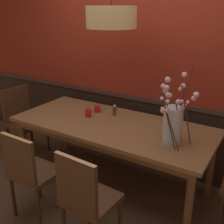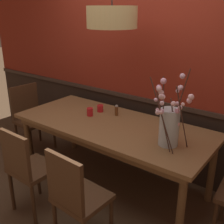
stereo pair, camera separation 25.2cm
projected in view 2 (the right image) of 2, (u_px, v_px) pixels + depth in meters
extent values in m
plane|color=brown|center=(112.00, 184.00, 3.30)|extent=(24.00, 24.00, 0.00)
cube|color=#2D2119|center=(142.00, 132.00, 3.62)|extent=(5.77, 0.12, 0.89)
cube|color=#3E2E24|center=(143.00, 98.00, 3.45)|extent=(5.77, 0.14, 0.05)
cube|color=maroon|center=(147.00, 17.00, 3.12)|extent=(5.77, 0.12, 1.94)
cube|color=olive|center=(112.00, 125.00, 3.03)|extent=(2.19, 0.95, 0.04)
cube|color=brown|center=(112.00, 130.00, 3.05)|extent=(2.09, 0.84, 0.08)
cylinder|color=brown|center=(28.00, 144.00, 3.45)|extent=(0.07, 0.07, 0.74)
cylinder|color=brown|center=(181.00, 212.00, 2.31)|extent=(0.07, 0.07, 0.74)
cylinder|color=brown|center=(73.00, 125.00, 4.02)|extent=(0.07, 0.07, 0.74)
cylinder|color=brown|center=(212.00, 171.00, 2.89)|extent=(0.07, 0.07, 0.74)
cube|color=#4C301C|center=(82.00, 198.00, 2.34)|extent=(0.43, 0.41, 0.04)
cube|color=#4C301C|center=(65.00, 183.00, 2.12)|extent=(0.39, 0.05, 0.45)
cylinder|color=#412917|center=(83.00, 202.00, 2.65)|extent=(0.04, 0.04, 0.43)
cylinder|color=#412917|center=(111.00, 219.00, 2.44)|extent=(0.04, 0.04, 0.43)
cylinder|color=#412917|center=(55.00, 222.00, 2.41)|extent=(0.04, 0.04, 0.43)
cube|color=#4C301C|center=(34.00, 121.00, 3.95)|extent=(0.47, 0.48, 0.04)
cube|color=#4C301C|center=(25.00, 101.00, 3.99)|extent=(0.07, 0.42, 0.47)
cylinder|color=#412917|center=(54.00, 135.00, 4.05)|extent=(0.04, 0.04, 0.42)
cylinder|color=#412917|center=(31.00, 144.00, 3.78)|extent=(0.04, 0.04, 0.42)
cylinder|color=#412917|center=(39.00, 128.00, 4.29)|extent=(0.04, 0.04, 0.42)
cylinder|color=#412917|center=(17.00, 136.00, 4.02)|extent=(0.04, 0.04, 0.42)
cube|color=#4C301C|center=(34.00, 169.00, 2.74)|extent=(0.42, 0.39, 0.04)
cube|color=#4C301C|center=(15.00, 155.00, 2.53)|extent=(0.39, 0.04, 0.42)
cylinder|color=#412917|center=(38.00, 176.00, 3.05)|extent=(0.04, 0.04, 0.45)
cylinder|color=#412917|center=(60.00, 188.00, 2.84)|extent=(0.04, 0.04, 0.45)
cylinder|color=#412917|center=(12.00, 191.00, 2.81)|extent=(0.04, 0.04, 0.45)
cylinder|color=#412917|center=(34.00, 205.00, 2.60)|extent=(0.04, 0.04, 0.45)
cube|color=#4C301C|center=(171.00, 134.00, 3.54)|extent=(0.43, 0.42, 0.04)
cube|color=#4C301C|center=(178.00, 113.00, 3.60)|extent=(0.39, 0.05, 0.41)
cylinder|color=#412917|center=(177.00, 160.00, 3.39)|extent=(0.04, 0.04, 0.42)
cylinder|color=#412917|center=(151.00, 152.00, 3.58)|extent=(0.04, 0.04, 0.42)
cylinder|color=#412917|center=(187.00, 149.00, 3.66)|extent=(0.04, 0.04, 0.42)
cylinder|color=#412917|center=(162.00, 142.00, 3.85)|extent=(0.04, 0.04, 0.42)
cube|color=#4C301C|center=(128.00, 121.00, 3.95)|extent=(0.48, 0.42, 0.04)
cube|color=#4C301C|center=(136.00, 102.00, 3.99)|extent=(0.43, 0.06, 0.43)
cylinder|color=#412917|center=(132.00, 144.00, 3.79)|extent=(0.04, 0.04, 0.43)
cylinder|color=#412917|center=(110.00, 136.00, 4.03)|extent=(0.04, 0.04, 0.43)
cylinder|color=#412917|center=(145.00, 136.00, 4.03)|extent=(0.04, 0.04, 0.43)
cylinder|color=#412917|center=(124.00, 129.00, 4.27)|extent=(0.04, 0.04, 0.43)
cylinder|color=#412917|center=(214.00, 223.00, 2.38)|extent=(0.04, 0.04, 0.45)
cylinder|color=#412917|center=(223.00, 201.00, 2.65)|extent=(0.04, 0.04, 0.45)
cylinder|color=silver|center=(169.00, 127.00, 2.50)|extent=(0.18, 0.18, 0.34)
cylinder|color=silver|center=(168.00, 140.00, 2.54)|extent=(0.16, 0.16, 0.08)
cylinder|color=#472D23|center=(178.00, 106.00, 2.49)|extent=(0.17, 0.02, 0.70)
sphere|color=#EDB9D0|center=(178.00, 91.00, 2.46)|extent=(0.04, 0.04, 0.04)
sphere|color=#EDBBCC|center=(180.00, 88.00, 2.43)|extent=(0.05, 0.05, 0.05)
sphere|color=#EDB9CF|center=(183.00, 76.00, 2.46)|extent=(0.05, 0.05, 0.05)
cylinder|color=#472D23|center=(163.00, 112.00, 2.45)|extent=(0.08, 0.06, 0.63)
sphere|color=#F5AAD0|center=(159.00, 87.00, 2.36)|extent=(0.05, 0.05, 0.05)
sphere|color=#F0A6C2|center=(163.00, 81.00, 2.34)|extent=(0.05, 0.05, 0.05)
sphere|color=beige|center=(161.00, 93.00, 2.40)|extent=(0.05, 0.05, 0.05)
cylinder|color=#472D23|center=(163.00, 122.00, 2.41)|extent=(0.21, 0.09, 0.49)
sphere|color=beige|center=(158.00, 112.00, 2.37)|extent=(0.04, 0.04, 0.04)
sphere|color=silver|center=(162.00, 103.00, 2.29)|extent=(0.04, 0.04, 0.04)
sphere|color=#E5A9C4|center=(161.00, 111.00, 2.35)|extent=(0.05, 0.05, 0.05)
sphere|color=#F6AFC0|center=(157.00, 110.00, 2.38)|extent=(0.03, 0.03, 0.03)
sphere|color=#EEB4D2|center=(156.00, 100.00, 2.27)|extent=(0.03, 0.03, 0.03)
cylinder|color=#472D23|center=(182.00, 118.00, 2.36)|extent=(0.09, 0.17, 0.59)
sphere|color=#FAB6CC|center=(189.00, 101.00, 2.27)|extent=(0.04, 0.04, 0.04)
sphere|color=#F8BABB|center=(183.00, 104.00, 2.29)|extent=(0.03, 0.03, 0.03)
sphere|color=#FBBCC2|center=(191.00, 97.00, 2.22)|extent=(0.05, 0.05, 0.05)
cylinder|color=#472D23|center=(162.00, 116.00, 2.33)|extent=(0.25, 0.04, 0.65)
sphere|color=beige|center=(159.00, 89.00, 2.13)|extent=(0.04, 0.04, 0.04)
sphere|color=#F3BCCB|center=(163.00, 97.00, 2.19)|extent=(0.04, 0.04, 0.04)
sphere|color=beige|center=(161.00, 97.00, 2.19)|extent=(0.04, 0.04, 0.04)
sphere|color=#FBBDC2|center=(161.00, 112.00, 2.28)|extent=(0.03, 0.03, 0.03)
cylinder|color=#472D23|center=(174.00, 123.00, 2.42)|extent=(0.07, 0.09, 0.46)
sphere|color=#F5A9CB|center=(177.00, 111.00, 2.37)|extent=(0.05, 0.05, 0.05)
sphere|color=#ECAFC5|center=(177.00, 103.00, 2.34)|extent=(0.04, 0.04, 0.04)
sphere|color=beige|center=(173.00, 104.00, 2.32)|extent=(0.05, 0.05, 0.05)
sphere|color=#FEB3BE|center=(177.00, 124.00, 2.44)|extent=(0.04, 0.04, 0.04)
sphere|color=beige|center=(180.00, 108.00, 2.34)|extent=(0.04, 0.04, 0.04)
cylinder|color=red|center=(90.00, 112.00, 3.22)|extent=(0.07, 0.07, 0.09)
torus|color=red|center=(90.00, 108.00, 3.20)|extent=(0.08, 0.08, 0.01)
cylinder|color=silver|center=(90.00, 113.00, 3.22)|extent=(0.05, 0.05, 0.05)
cylinder|color=red|center=(100.00, 108.00, 3.35)|extent=(0.07, 0.07, 0.08)
torus|color=red|center=(100.00, 105.00, 3.34)|extent=(0.08, 0.08, 0.01)
cylinder|color=silver|center=(100.00, 109.00, 3.36)|extent=(0.05, 0.05, 0.04)
cylinder|color=brown|center=(116.00, 111.00, 3.23)|extent=(0.04, 0.04, 0.11)
cylinder|color=beige|center=(117.00, 106.00, 3.21)|extent=(0.03, 0.03, 0.02)
cylinder|color=tan|center=(112.00, 17.00, 2.69)|extent=(0.49, 0.49, 0.21)
sphere|color=#F9EAB7|center=(112.00, 21.00, 2.71)|extent=(0.14, 0.14, 0.14)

